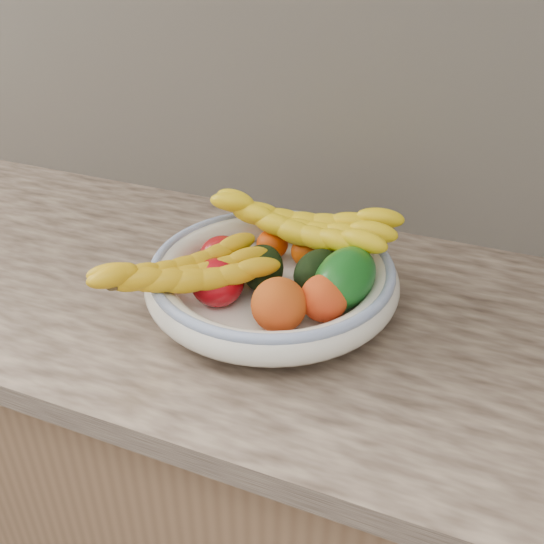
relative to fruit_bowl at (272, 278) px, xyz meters
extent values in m
cube|color=brown|center=(0.00, 0.02, -0.52)|extent=(2.40, 0.62, 0.86)
cube|color=tan|center=(0.00, 0.02, -0.07)|extent=(2.44, 0.66, 0.04)
cube|color=beige|center=(0.00, 0.33, 0.20)|extent=(2.40, 0.02, 0.50)
cylinder|color=white|center=(0.00, 0.00, -0.04)|extent=(0.13, 0.13, 0.02)
cylinder|color=white|center=(0.00, 0.00, -0.03)|extent=(0.32, 0.32, 0.01)
torus|color=white|center=(0.00, 0.00, 0.00)|extent=(0.39, 0.39, 0.05)
torus|color=#3D5FAD|center=(0.00, 0.00, 0.02)|extent=(0.37, 0.37, 0.02)
ellipsoid|color=#EC4C04|center=(-0.04, 0.09, 0.01)|extent=(0.07, 0.07, 0.05)
ellipsoid|color=#DC4F04|center=(0.03, 0.09, 0.01)|extent=(0.06, 0.06, 0.05)
ellipsoid|color=#9F0E12|center=(-0.09, 0.01, 0.01)|extent=(0.09, 0.09, 0.07)
ellipsoid|color=#A70913|center=(-0.06, -0.06, 0.01)|extent=(0.09, 0.09, 0.07)
ellipsoid|color=black|center=(-0.02, 0.00, 0.02)|extent=(0.10, 0.11, 0.06)
ellipsoid|color=black|center=(0.07, 0.02, 0.02)|extent=(0.08, 0.10, 0.06)
ellipsoid|color=#105716|center=(0.11, 0.00, 0.03)|extent=(0.12, 0.14, 0.11)
ellipsoid|color=orange|center=(0.05, -0.09, 0.02)|extent=(0.09, 0.09, 0.08)
ellipsoid|color=orange|center=(0.10, -0.05, 0.02)|extent=(0.08, 0.08, 0.07)
camera|label=1|loc=(0.30, -0.73, 0.50)|focal=40.00mm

